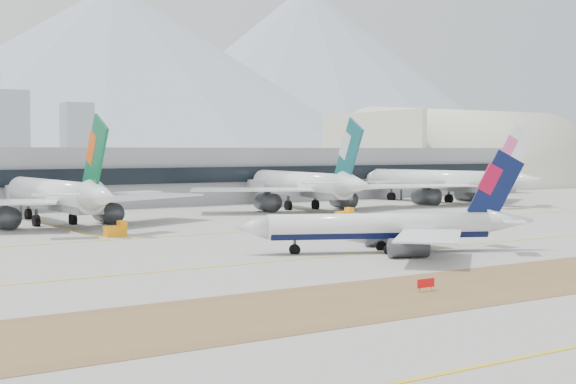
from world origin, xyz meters
TOP-DOWN VIEW (x-y plane):
  - ground at (0.00, 0.00)m, footprint 3000.00×3000.00m
  - taxiing_airliner at (2.27, -5.58)m, footprint 41.06×34.85m
  - widebody_eva at (-25.79, 58.97)m, footprint 58.17×56.85m
  - widebody_cathay at (36.35, 67.61)m, footprint 60.34×59.39m
  - widebody_china_air at (82.21, 67.69)m, footprint 58.04×57.68m
  - terminal at (0.00, 114.84)m, footprint 280.00×43.10m
  - hangar at (154.56, 135.00)m, footprint 91.00×60.00m
  - hold_sign_left at (-15.02, -32.00)m, footprint 2.20×0.15m
  - gse_c at (27.56, 39.10)m, footprint 3.55×2.00m
  - gse_b at (-22.97, 34.75)m, footprint 3.55×2.00m

SIDE VIEW (x-z plane):
  - ground at x=0.00m, z-range 0.00..0.00m
  - hangar at x=154.56m, z-range -29.86..30.14m
  - hold_sign_left at x=-15.02m, z-range 0.20..1.55m
  - gse_c at x=27.56m, z-range -0.25..2.35m
  - gse_b at x=-22.97m, z-range -0.25..2.35m
  - taxiing_airliner at x=2.27m, z-range -3.79..10.84m
  - widebody_eva at x=-25.79m, z-range -4.86..15.88m
  - widebody_china_air at x=82.21m, z-range -4.95..16.20m
  - widebody_cathay at x=36.35m, z-range -5.07..16.57m
  - terminal at x=0.00m, z-range 0.00..15.00m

